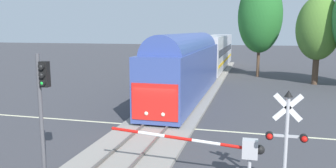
% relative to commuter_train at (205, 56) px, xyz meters
% --- Properties ---
extents(ground_plane, '(220.00, 220.00, 0.00)m').
position_rel_commuter_train_xyz_m(ground_plane, '(-0.00, -18.99, -2.79)').
color(ground_plane, '#3D3D42').
extents(road_centre_stripe, '(44.00, 0.20, 0.01)m').
position_rel_commuter_train_xyz_m(road_centre_stripe, '(-0.00, -18.99, -2.79)').
color(road_centre_stripe, beige).
rests_on(road_centre_stripe, ground).
extents(railway_track, '(4.40, 80.00, 0.32)m').
position_rel_commuter_train_xyz_m(railway_track, '(-0.00, -18.99, -2.69)').
color(railway_track, gray).
rests_on(railway_track, ground).
extents(commuter_train, '(3.04, 42.99, 5.16)m').
position_rel_commuter_train_xyz_m(commuter_train, '(0.00, 0.00, 0.00)').
color(commuter_train, '#384C93').
rests_on(commuter_train, railway_track).
extents(crossing_gate_near, '(6.01, 0.40, 1.89)m').
position_rel_commuter_train_xyz_m(crossing_gate_near, '(4.68, -25.60, -1.35)').
color(crossing_gate_near, '#B7B7BC').
rests_on(crossing_gate_near, ground).
extents(crossing_signal_mast, '(1.36, 0.44, 3.78)m').
position_rel_commuter_train_xyz_m(crossing_signal_mast, '(6.54, -26.17, -0.48)').
color(crossing_signal_mast, '#B2B2B7').
rests_on(crossing_signal_mast, ground).
extents(traffic_signal_median, '(0.53, 0.38, 4.87)m').
position_rel_commuter_train_xyz_m(traffic_signal_median, '(-2.60, -26.49, 0.48)').
color(traffic_signal_median, '#4C4C51').
rests_on(traffic_signal_median, ground).
extents(elm_centre_background, '(5.26, 5.26, 11.82)m').
position_rel_commuter_train_xyz_m(elm_centre_background, '(5.95, 4.76, 4.60)').
color(elm_centre_background, '#4C3828').
rests_on(elm_centre_background, ground).
extents(oak_far_right, '(4.47, 4.47, 9.25)m').
position_rel_commuter_train_xyz_m(oak_far_right, '(11.79, 0.26, 3.09)').
color(oak_far_right, '#4C3828').
rests_on(oak_far_right, ground).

